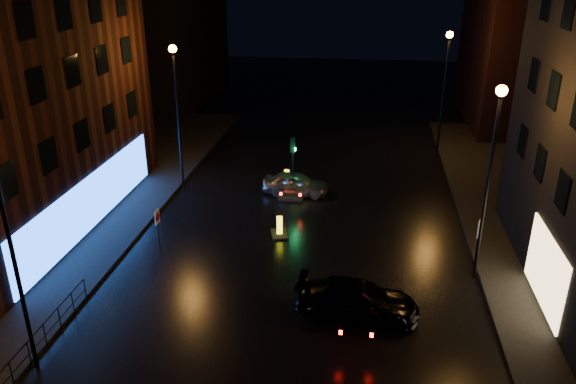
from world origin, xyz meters
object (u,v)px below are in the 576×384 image
Objects in this scene: dark_sedan at (358,300)px; road_sign_right at (479,232)px; road_sign_left at (157,221)px; silver_hatchback at (296,183)px; bollard_near at (280,231)px; traffic_signal at (293,185)px; bollard_far at (287,181)px.

dark_sedan is 6.63m from road_sign_right.
silver_hatchback is at bearing 56.23° from road_sign_left.
road_sign_right is at bearing -28.91° from bollard_near.
road_sign_left is 14.40m from road_sign_right.
road_sign_left is (-5.30, -7.58, 1.03)m from traffic_signal.
dark_sedan is 3.80× the size of bollard_far.
dark_sedan is 7.37m from bollard_near.
bollard_far is at bearing 64.11° from road_sign_left.
road_sign_left is at bearing -97.98° from bollard_far.
bollard_far is at bearing 23.86° from dark_sedan.
traffic_signal reaches higher than silver_hatchback.
road_sign_left reaches higher than dark_sedan.
road_sign_left reaches higher than silver_hatchback.
road_sign_right is at bearing -126.80° from silver_hatchback.
silver_hatchback is at bearing -16.68° from road_sign_right.
traffic_signal is at bearing 92.24° from silver_hatchback.
road_sign_left is at bearing 71.55° from dark_sedan.
road_sign_right is (5.03, 4.16, 1.17)m from dark_sedan.
bollard_far is at bearing 30.48° from silver_hatchback.
road_sign_left is at bearing -124.93° from traffic_signal.
dark_sedan is 1.90× the size of road_sign_right.
dark_sedan is 3.55× the size of bollard_near.
road_sign_right is at bearing -22.05° from bollard_far.
traffic_signal is 0.91× the size of silver_hatchback.
road_sign_right reaches higher than road_sign_left.
road_sign_right is (8.91, -7.32, 1.22)m from silver_hatchback.
silver_hatchback is 9.40m from road_sign_left.
road_sign_right reaches higher than silver_hatchback.
bollard_near is (-4.01, 6.17, -0.46)m from dark_sedan.
road_sign_right reaches higher than dark_sedan.
road_sign_left is at bearing -173.28° from bollard_near.
bollard_far is (-4.60, 12.85, -0.48)m from dark_sedan.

